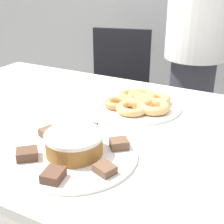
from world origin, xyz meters
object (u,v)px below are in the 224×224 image
Objects in this scene: person_standing at (195,49)px; plate_cake at (75,154)px; frosted_cake at (74,143)px; plate_donuts at (139,106)px; office_chair_left at (117,102)px.

person_standing is 4.40× the size of plate_cake.
frosted_cake is at bearing -75.96° from plate_cake.
person_standing reaches higher than frosted_cake.
plate_cake is at bearing -93.82° from plate_donuts.
office_chair_left is 2.44× the size of plate_cake.
office_chair_left reaches higher than frosted_cake.
plate_cake is at bearing -94.31° from person_standing.
frosted_cake is at bearing -94.31° from person_standing.
plate_donuts is (-0.05, -0.65, -0.10)m from person_standing.
plate_cake is (0.42, -1.12, 0.33)m from office_chair_left.
plate_cake is at bearing 104.04° from frosted_cake.
plate_cake is 0.04m from frosted_cake.
office_chair_left is 1.25m from frosted_cake.
person_standing is 0.66m from plate_donuts.
office_chair_left is at bearing 110.63° from plate_cake.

